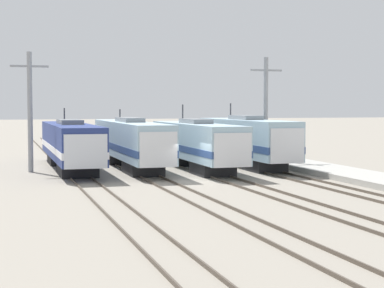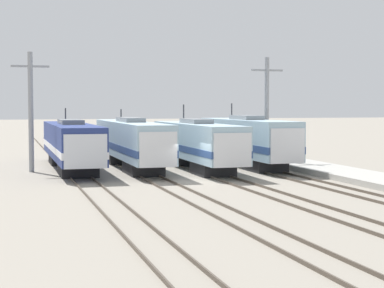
{
  "view_description": "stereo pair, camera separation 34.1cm",
  "coord_description": "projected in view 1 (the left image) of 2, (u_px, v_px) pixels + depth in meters",
  "views": [
    {
      "loc": [
        -12.43,
        -41.1,
        5.04
      ],
      "look_at": [
        0.27,
        1.07,
        2.41
      ],
      "focal_mm": 60.0,
      "sensor_mm": 36.0,
      "label": 1
    },
    {
      "loc": [
        -12.11,
        -41.2,
        5.04
      ],
      "look_at": [
        0.27,
        1.07,
        2.41
      ],
      "focal_mm": 60.0,
      "sensor_mm": 36.0,
      "label": 2
    }
  ],
  "objects": [
    {
      "name": "rail_pair_center_right",
      "position": [
        226.0,
        178.0,
        43.84
      ],
      "size": [
        1.51,
        120.0,
        0.15
      ],
      "color": "#4C4238",
      "rests_on": "ground_plane"
    },
    {
      "name": "locomotive_far_left",
      "position": [
        71.0,
        144.0,
        50.3
      ],
      "size": [
        3.09,
        19.44,
        4.84
      ],
      "color": "black",
      "rests_on": "ground_plane"
    },
    {
      "name": "ground_plane",
      "position": [
        193.0,
        181.0,
        43.16
      ],
      "size": [
        400.0,
        400.0,
        0.0
      ],
      "primitive_type": "plane",
      "color": "gray"
    },
    {
      "name": "catenary_tower_left",
      "position": [
        30.0,
        110.0,
        48.44
      ],
      "size": [
        2.84,
        0.39,
        9.1
      ],
      "color": "gray",
      "rests_on": "ground_plane"
    },
    {
      "name": "rail_pair_far_left",
      "position": [
        87.0,
        183.0,
        41.12
      ],
      "size": [
        1.51,
        120.0,
        0.15
      ],
      "color": "#4C4238",
      "rests_on": "ground_plane"
    },
    {
      "name": "catenary_tower_right",
      "position": [
        266.0,
        109.0,
        53.99
      ],
      "size": [
        2.84,
        0.39,
        9.1
      ],
      "color": "gray",
      "rests_on": "ground_plane"
    },
    {
      "name": "rail_pair_center_left",
      "position": [
        159.0,
        181.0,
        42.48
      ],
      "size": [
        1.51,
        120.0,
        0.15
      ],
      "color": "#4C4238",
      "rests_on": "ground_plane"
    },
    {
      "name": "rail_pair_far_right",
      "position": [
        289.0,
        176.0,
        45.2
      ],
      "size": [
        1.51,
        120.0,
        0.15
      ],
      "color": "#4C4238",
      "rests_on": "ground_plane"
    },
    {
      "name": "locomotive_far_right",
      "position": [
        247.0,
        140.0,
        52.64
      ],
      "size": [
        2.89,
        16.26,
        5.25
      ],
      "color": "#232326",
      "rests_on": "ground_plane"
    },
    {
      "name": "platform",
      "position": [
        340.0,
        173.0,
        46.36
      ],
      "size": [
        4.0,
        120.0,
        0.4
      ],
      "color": "#A8A59E",
      "rests_on": "ground_plane"
    },
    {
      "name": "locomotive_center_left",
      "position": [
        131.0,
        142.0,
        51.19
      ],
      "size": [
        2.83,
        19.58,
        4.74
      ],
      "color": "#232326",
      "rests_on": "ground_plane"
    },
    {
      "name": "locomotive_center_right",
      "position": [
        198.0,
        144.0,
        49.92
      ],
      "size": [
        2.92,
        16.86,
        5.14
      ],
      "color": "#232326",
      "rests_on": "ground_plane"
    }
  ]
}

